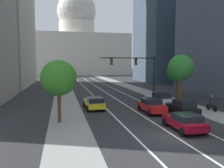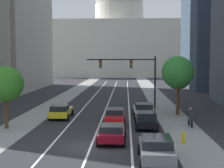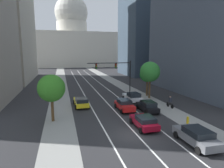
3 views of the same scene
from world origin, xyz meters
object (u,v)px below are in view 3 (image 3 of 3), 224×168
object	(u,v)px
car_gray	(196,136)
cyclist	(170,102)
car_crimson	(144,121)
car_black	(148,106)
fire_hydrant	(188,120)
traffic_signal_mast	(117,70)
car_white	(133,97)
street_tree_mid_right	(150,72)
street_tree_mid_left	(51,88)
car_yellow	(81,102)
street_tree_near_right	(147,74)
car_red	(124,105)
capitol_building	(72,41)

from	to	relation	value
car_gray	cyclist	size ratio (longest dim) A/B	2.59
car_crimson	car_black	distance (m)	5.82
fire_hydrant	traffic_signal_mast	bearing A→B (deg)	100.97
car_white	car_crimson	size ratio (longest dim) A/B	1.09
street_tree_mid_right	fire_hydrant	bearing A→B (deg)	-96.49
fire_hydrant	cyclist	bearing A→B (deg)	75.15
car_gray	street_tree_mid_left	world-z (taller)	street_tree_mid_left
car_white	car_yellow	distance (m)	8.44
fire_hydrant	street_tree_near_right	bearing A→B (deg)	83.03
fire_hydrant	street_tree_near_right	xyz separation A→B (m)	(1.74, 14.23, 3.52)
car_red	street_tree_mid_left	distance (m)	10.06
car_gray	street_tree_mid_left	size ratio (longest dim) A/B	0.82
car_black	street_tree_mid_right	bearing A→B (deg)	-26.84
car_white	car_red	xyz separation A→B (m)	(-2.80, -4.21, 0.01)
cyclist	car_white	bearing A→B (deg)	37.15
fire_hydrant	car_yellow	bearing A→B (deg)	136.64
car_red	car_crimson	xyz separation A→B (m)	(-0.00, -6.52, -0.07)
car_gray	street_tree_near_right	bearing A→B (deg)	-11.88
car_crimson	street_tree_mid_right	distance (m)	14.50
car_white	cyclist	bearing A→B (deg)	-142.15
capitol_building	traffic_signal_mast	xyz separation A→B (m)	(3.23, -80.41, -9.90)
car_gray	fire_hydrant	world-z (taller)	car_gray
car_yellow	cyclist	bearing A→B (deg)	-108.46
car_gray	traffic_signal_mast	world-z (taller)	traffic_signal_mast
street_tree_mid_right	car_white	bearing A→B (deg)	-156.63
car_crimson	capitol_building	bearing A→B (deg)	1.40
traffic_signal_mast	street_tree_mid_right	bearing A→B (deg)	-42.06
car_crimson	street_tree_mid_left	bearing A→B (deg)	64.51
car_black	fire_hydrant	world-z (taller)	car_black
car_crimson	street_tree_near_right	size ratio (longest dim) A/B	0.76
car_white	cyclist	xyz separation A→B (m)	(3.96, -4.73, 0.08)
car_red	traffic_signal_mast	world-z (taller)	traffic_signal_mast
street_tree_near_right	fire_hydrant	bearing A→B (deg)	-96.97
car_crimson	fire_hydrant	world-z (taller)	car_crimson
capitol_building	fire_hydrant	distance (m)	98.51
traffic_signal_mast	street_tree_mid_left	world-z (taller)	traffic_signal_mast
capitol_building	car_gray	bearing A→B (deg)	-87.64
car_crimson	street_tree_near_right	world-z (taller)	street_tree_near_right
car_crimson	cyclist	xyz separation A→B (m)	(6.76, 5.99, 0.14)
cyclist	street_tree_mid_left	world-z (taller)	street_tree_mid_left
car_yellow	street_tree_mid_left	world-z (taller)	street_tree_mid_left
car_yellow	street_tree_mid_right	distance (m)	12.97
traffic_signal_mast	street_tree_mid_right	size ratio (longest dim) A/B	1.30
car_white	street_tree_mid_right	xyz separation A→B (m)	(3.73, 1.61, 3.83)
capitol_building	cyclist	world-z (taller)	capitol_building
capitol_building	car_crimson	bearing A→B (deg)	-89.17
car_gray	car_crimson	xyz separation A→B (m)	(-2.80, 4.58, -0.06)
car_gray	car_black	size ratio (longest dim) A/B	1.08
fire_hydrant	street_tree_mid_left	xyz separation A→B (m)	(-14.47, 4.87, 3.41)
cyclist	street_tree_mid_left	size ratio (longest dim) A/B	0.32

